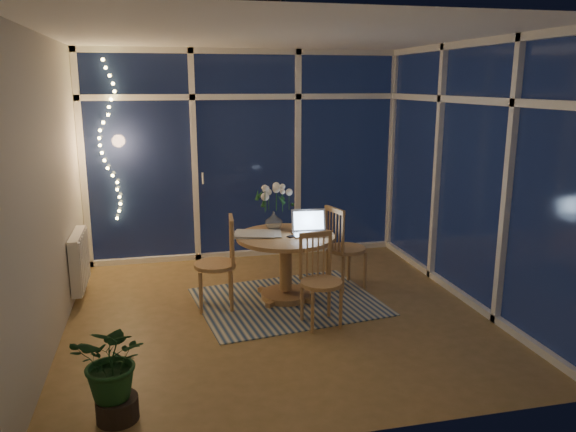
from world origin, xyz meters
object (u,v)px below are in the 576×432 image
at_px(laptop, 311,222).
at_px(flower_vase, 274,220).
at_px(dining_table, 286,267).
at_px(chair_right, 347,247).
at_px(potted_plant, 114,368).
at_px(chair_front, 321,281).
at_px(chair_left, 215,262).

xyz_separation_m(laptop, flower_vase, (-0.32, 0.31, -0.03)).
height_order(dining_table, laptop, laptop).
xyz_separation_m(chair_right, flower_vase, (-0.78, 0.09, 0.32)).
bearing_deg(laptop, chair_right, 29.55).
distance_m(chair_right, laptop, 0.62).
bearing_deg(dining_table, potted_plant, -130.18).
relative_size(dining_table, potted_plant, 1.32).
bearing_deg(flower_vase, laptop, -43.56).
distance_m(dining_table, chair_front, 0.74).
relative_size(chair_left, chair_right, 1.01).
relative_size(chair_right, potted_plant, 1.22).
height_order(chair_left, laptop, laptop).
xyz_separation_m(chair_right, laptop, (-0.46, -0.22, 0.35)).
bearing_deg(chair_front, potted_plant, -152.31).
relative_size(chair_right, chair_front, 1.07).
relative_size(chair_right, flower_vase, 4.43).
bearing_deg(potted_plant, flower_vase, 54.70).
xyz_separation_m(chair_left, laptop, (0.98, 0.03, 0.34)).
xyz_separation_m(chair_left, chair_right, (1.44, 0.24, -0.01)).
distance_m(chair_front, laptop, 0.77).
distance_m(chair_right, potted_plant, 3.06).
distance_m(chair_front, flower_vase, 1.07).
bearing_deg(chair_right, laptop, 97.82).
bearing_deg(chair_left, potted_plant, -20.60).
relative_size(flower_vase, potted_plant, 0.28).
bearing_deg(dining_table, chair_right, 13.43).
height_order(chair_left, potted_plant, chair_left).
bearing_deg(laptop, dining_table, 174.23).
bearing_deg(laptop, potted_plant, -130.73).
relative_size(dining_table, chair_front, 1.15).
distance_m(chair_right, flower_vase, 0.85).
height_order(dining_table, flower_vase, flower_vase).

